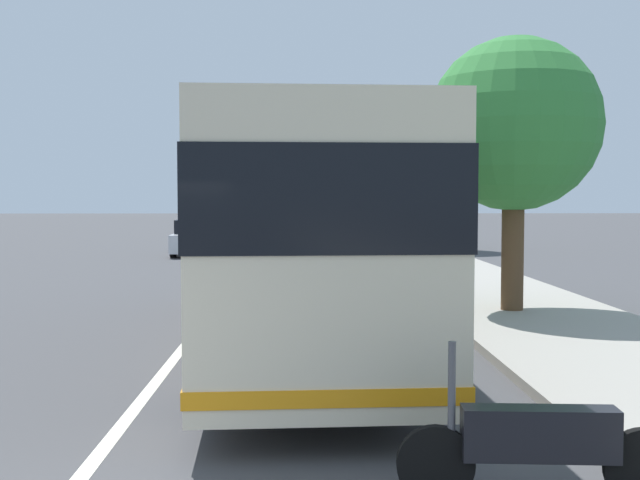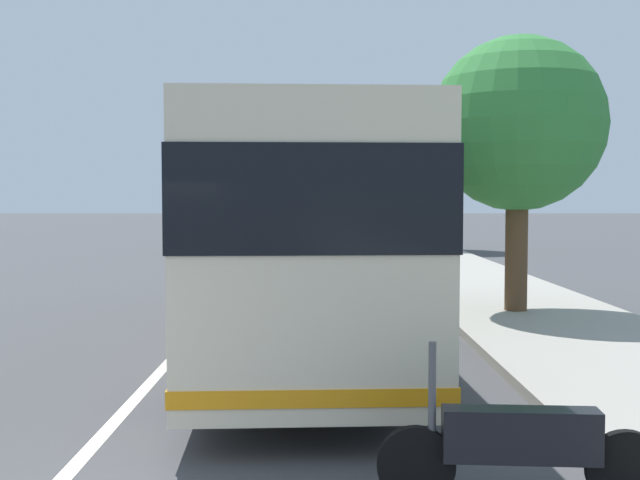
% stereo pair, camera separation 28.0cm
% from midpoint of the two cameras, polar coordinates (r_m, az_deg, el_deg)
% --- Properties ---
extents(sidewalk_curb, '(110.00, 3.60, 0.14)m').
position_cam_midpoint_polar(sidewalk_curb, '(14.81, 15.77, -5.81)').
color(sidewalk_curb, '#9E998E').
rests_on(sidewalk_curb, ground).
extents(lane_divider_line, '(110.00, 0.16, 0.01)m').
position_cam_midpoint_polar(lane_divider_line, '(14.31, -9.39, -6.31)').
color(lane_divider_line, silver).
rests_on(lane_divider_line, ground).
extents(coach_bus, '(11.45, 3.13, 3.30)m').
position_cam_midpoint_polar(coach_bus, '(12.32, -2.19, 1.00)').
color(coach_bus, beige).
rests_on(coach_bus, ground).
extents(motorcycle_angled, '(0.32, 2.17, 1.25)m').
position_cam_midpoint_polar(motorcycle_angled, '(6.31, 14.38, -14.22)').
color(motorcycle_angled, black).
rests_on(motorcycle_angled, ground).
extents(car_ahead_same_lane, '(4.47, 2.22, 1.51)m').
position_cam_midpoint_polar(car_ahead_same_lane, '(31.38, -2.28, 0.18)').
color(car_ahead_same_lane, black).
rests_on(car_ahead_same_lane, ground).
extents(car_far_distant, '(4.53, 2.07, 1.44)m').
position_cam_midpoint_polar(car_far_distant, '(32.24, -9.06, 0.15)').
color(car_far_distant, silver).
rests_on(car_far_distant, ground).
extents(car_oncoming, '(4.21, 2.02, 1.50)m').
position_cam_midpoint_polar(car_oncoming, '(43.46, -2.18, 0.99)').
color(car_oncoming, gray).
rests_on(car_oncoming, ground).
extents(car_side_street, '(4.01, 1.89, 1.61)m').
position_cam_midpoint_polar(car_side_street, '(36.77, -0.99, 0.67)').
color(car_side_street, navy).
rests_on(car_side_street, ground).
extents(roadside_tree_mid_block, '(3.37, 3.37, 5.45)m').
position_cam_midpoint_polar(roadside_tree_mid_block, '(15.71, 13.51, 8.11)').
color(roadside_tree_mid_block, brown).
rests_on(roadside_tree_mid_block, ground).
extents(roadside_tree_far_block, '(4.20, 4.20, 6.84)m').
position_cam_midpoint_polar(roadside_tree_far_block, '(35.15, 6.94, 7.00)').
color(roadside_tree_far_block, brown).
rests_on(roadside_tree_far_block, ground).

